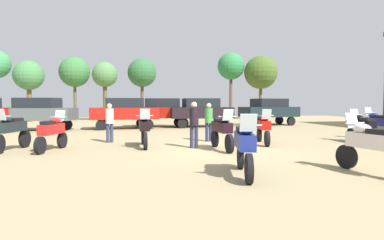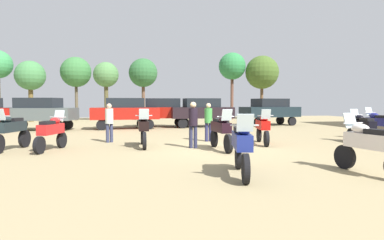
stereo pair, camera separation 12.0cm
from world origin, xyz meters
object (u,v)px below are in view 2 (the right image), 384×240
Objects in this scene: car_1 at (201,110)px; car_5 at (39,111)px; tree_8 at (106,76)px; motorcycle_12 at (378,124)px; car_3 at (270,110)px; person_2 at (193,121)px; tree_5 at (76,72)px; person_1 at (109,120)px; motorcycle_10 at (242,145)px; car_2 at (125,111)px; tree_7 at (262,73)px; motorcycle_11 at (51,131)px; motorcycle_5 at (369,145)px; person_3 at (208,119)px; tree_3 at (143,73)px; motorcycle_13 at (362,127)px; car_6 at (164,110)px; tree_1 at (232,67)px; tree_2 at (30,76)px; motorcycle_6 at (221,130)px; motorcycle_7 at (11,130)px; motorcycle_2 at (143,128)px; motorcycle_3 at (263,127)px.

car_1 is 0.95× the size of car_5.
motorcycle_12 is at bearing -53.43° from tree_8.
person_2 is (-7.88, -10.60, -0.15)m from car_3.
person_1 is at bearing -76.66° from tree_5.
car_2 is at bearing -65.11° from motorcycle_10.
motorcycle_12 is at bearing -95.83° from tree_7.
motorcycle_11 is 0.37× the size of tree_8.
motorcycle_5 is 1.23× the size of person_3.
tree_5 is (-4.78, 10.94, 3.41)m from car_2.
motorcycle_11 is 6.36m from person_3.
tree_3 is (-10.04, 17.88, 3.74)m from motorcycle_12.
motorcycle_5 is at bearing -160.71° from car_2.
motorcycle_13 is (7.06, 4.81, -0.02)m from motorcycle_10.
car_6 is (-0.35, 15.30, 0.44)m from motorcycle_10.
person_1 is 3.99m from person_2.
tree_5 is at bearing 42.25° from car_1.
tree_1 is 18.98m from tree_2.
car_5 is at bearing -71.48° from tree_2.
tree_7 is (3.33, 18.60, 4.01)m from motorcycle_13.
tree_5 is 18.22m from tree_7.
motorcycle_6 is 0.52× the size of car_1.
person_2 is (-0.90, 0.67, 0.28)m from motorcycle_6.
tree_5 is (3.63, 1.48, 0.54)m from tree_2.
tree_8 reaches higher than motorcycle_13.
motorcycle_10 is at bearing 155.25° from motorcycle_7.
tree_2 is (-8.41, 9.45, 2.87)m from car_2.
tree_5 is (-8.39, 21.00, 3.84)m from motorcycle_6.
motorcycle_5 is at bearing -107.17° from tree_7.
car_6 is at bearing -75.71° from motorcycle_10.
motorcycle_2 reaches higher than motorcycle_3.
tree_7 is at bearing 84.49° from motorcycle_13.
motorcycle_13 is at bearing -91.41° from tree_1.
motorcycle_2 is 0.49× the size of car_3.
car_3 is 1.00× the size of car_5.
motorcycle_2 is at bearing -124.66° from tree_7.
car_2 is (3.80, 8.85, 0.42)m from motorcycle_7.
car_6 is 10.18m from tree_8.
motorcycle_10 is 16.06m from car_5.
tree_3 is (-1.47, 23.59, 3.74)m from motorcycle_10.
motorcycle_12 reaches higher than motorcycle_2.
person_1 is (-6.26, 1.78, 0.26)m from motorcycle_3.
car_3 and car_6 have the same top height.
car_6 is (-0.99, 11.27, 0.44)m from motorcycle_6.
tree_3 reaches higher than tree_8.
person_1 reaches higher than motorcycle_3.
car_1 reaches higher than motorcycle_6.
motorcycle_5 is at bearing -130.59° from car_5.
tree_1 is (9.64, 18.96, 4.60)m from motorcycle_2.
car_3 is 13.20m from person_2.
motorcycle_2 is 1.97m from person_2.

